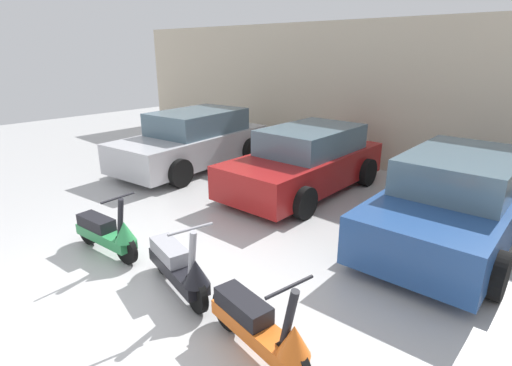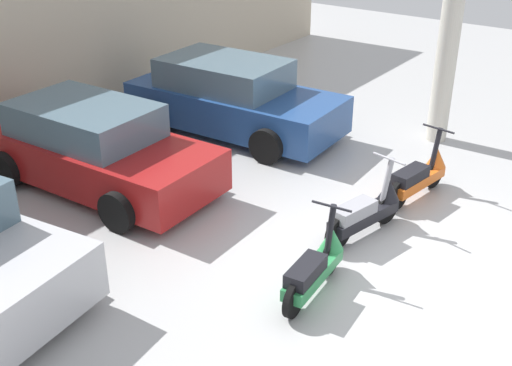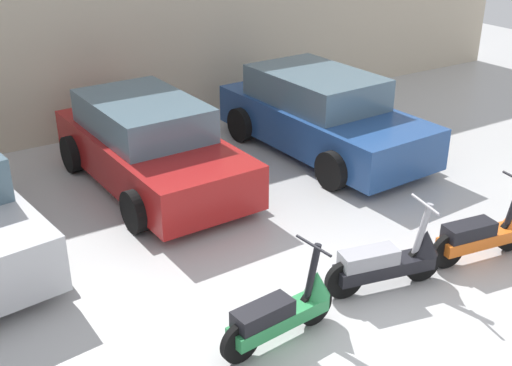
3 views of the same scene
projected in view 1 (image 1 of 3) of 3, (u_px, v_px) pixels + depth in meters
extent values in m
plane|color=#B2B2B2|center=(121.00, 298.00, 4.85)|extent=(28.00, 28.00, 0.00)
cube|color=beige|center=(398.00, 98.00, 9.32)|extent=(19.60, 0.12, 3.55)
cylinder|color=black|center=(126.00, 249.00, 5.57)|extent=(0.45, 0.12, 0.44)
cylinder|color=black|center=(88.00, 231.00, 6.14)|extent=(0.45, 0.12, 0.44)
cube|color=#2D8C4C|center=(106.00, 236.00, 5.84)|extent=(1.17, 0.38, 0.15)
cube|color=black|center=(96.00, 222.00, 5.91)|extent=(0.67, 0.32, 0.17)
cylinder|color=black|center=(120.00, 219.00, 5.46)|extent=(0.21, 0.09, 0.63)
cylinder|color=black|center=(118.00, 198.00, 5.36)|extent=(0.08, 0.51, 0.03)
cone|color=#2D8C4C|center=(125.00, 232.00, 5.48)|extent=(0.32, 0.32, 0.29)
cylinder|color=black|center=(196.00, 293.00, 4.55)|extent=(0.47, 0.18, 0.46)
cylinder|color=black|center=(162.00, 257.00, 5.34)|extent=(0.47, 0.18, 0.46)
cube|color=black|center=(177.00, 270.00, 4.93)|extent=(1.23, 0.53, 0.16)
cube|color=gray|center=(170.00, 251.00, 5.04)|extent=(0.71, 0.41, 0.18)
cylinder|color=gray|center=(192.00, 256.00, 4.44)|extent=(0.22, 0.12, 0.65)
cylinder|color=gray|center=(191.00, 229.00, 4.34)|extent=(0.14, 0.53, 0.03)
cone|color=black|center=(196.00, 272.00, 4.44)|extent=(0.37, 0.37, 0.30)
cylinder|color=black|center=(292.00, 366.00, 3.52)|extent=(0.46, 0.15, 0.45)
cylinder|color=black|center=(227.00, 310.00, 4.27)|extent=(0.46, 0.15, 0.45)
cube|color=orange|center=(256.00, 330.00, 3.88)|extent=(1.21, 0.45, 0.16)
cube|color=black|center=(243.00, 305.00, 3.98)|extent=(0.70, 0.36, 0.18)
cylinder|color=black|center=(289.00, 319.00, 3.41)|extent=(0.22, 0.11, 0.64)
cylinder|color=black|center=(290.00, 287.00, 3.31)|extent=(0.11, 0.52, 0.03)
cone|color=orange|center=(294.00, 340.00, 3.41)|extent=(0.35, 0.35, 0.30)
cube|color=#B7B7BC|center=(192.00, 147.00, 10.07)|extent=(2.21, 4.31, 0.69)
cube|color=slate|center=(198.00, 121.00, 10.06)|extent=(1.78, 2.48, 0.54)
cylinder|color=black|center=(180.00, 173.00, 8.66)|extent=(0.29, 0.65, 0.63)
cylinder|color=black|center=(128.00, 160.00, 9.65)|extent=(0.29, 0.65, 0.63)
cylinder|color=black|center=(251.00, 150.00, 10.62)|extent=(0.29, 0.65, 0.63)
cylinder|color=black|center=(201.00, 141.00, 11.61)|extent=(0.29, 0.65, 0.63)
cube|color=maroon|center=(304.00, 168.00, 8.37)|extent=(1.78, 3.98, 0.65)
cube|color=slate|center=(311.00, 139.00, 8.35)|extent=(1.52, 2.25, 0.51)
cylinder|color=black|center=(304.00, 203.00, 7.03)|extent=(0.23, 0.60, 0.60)
cylinder|color=black|center=(235.00, 183.00, 8.08)|extent=(0.23, 0.60, 0.60)
cylinder|color=black|center=(367.00, 172.00, 8.77)|extent=(0.23, 0.60, 0.60)
cylinder|color=black|center=(303.00, 159.00, 9.82)|extent=(0.23, 0.60, 0.60)
cube|color=navy|center=(452.00, 211.00, 6.15)|extent=(1.88, 4.13, 0.68)
cube|color=slate|center=(463.00, 170.00, 6.13)|extent=(1.59, 2.34, 0.53)
cylinder|color=black|center=(497.00, 275.00, 4.77)|extent=(0.24, 0.63, 0.62)
cylinder|color=black|center=(362.00, 233.00, 5.85)|extent=(0.24, 0.63, 0.62)
cylinder|color=black|center=(421.00, 190.00, 7.66)|extent=(0.24, 0.63, 0.62)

